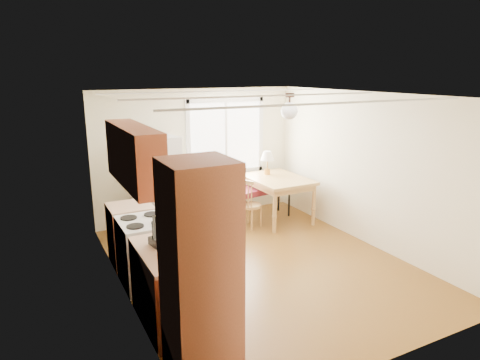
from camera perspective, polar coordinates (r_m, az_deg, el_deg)
room_shell at (r=6.12m, az=2.94°, el=-0.49°), size 4.60×5.60×2.62m
kitchen_run at (r=5.06m, az=-10.65°, el=-8.91°), size 0.65×3.40×2.20m
window_unit at (r=8.49m, az=-1.90°, el=5.77°), size 1.64×0.05×1.51m
pendant_light at (r=6.65m, az=6.60°, el=9.26°), size 0.26×0.26×0.40m
refrigerator at (r=7.70m, az=-11.05°, el=-0.61°), size 0.78×0.78×1.72m
bench at (r=8.32m, az=2.56°, el=-1.32°), size 1.44×0.71×0.63m
dining_table at (r=8.21m, az=4.96°, el=-0.39°), size 1.03×1.36×0.84m
chair at (r=7.77m, az=1.03°, el=-2.80°), size 0.46×0.45×0.92m
table_lamp at (r=8.37m, az=3.67°, el=3.01°), size 0.27×0.27×0.46m
coffee_maker at (r=4.90m, az=-10.52°, el=-7.08°), size 0.24×0.29×0.40m
kettle at (r=4.73m, az=-9.69°, el=-8.72°), size 0.10×0.10×0.20m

